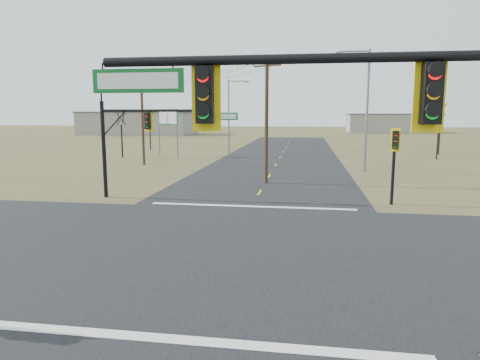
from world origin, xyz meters
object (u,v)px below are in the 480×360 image
streetlight_c (230,113)px  bare_tree_a (121,117)px  mast_arm_far (152,128)px  utility_pole_near (267,119)px  pedestal_signal_ne (395,149)px  highway_sign (168,123)px  bare_tree_b (149,116)px  utility_pole_far (143,120)px  mast_arm_near (444,132)px  bare_tree_d (441,108)px  bare_tree_c (439,123)px  streetlight_a (365,104)px

streetlight_c → bare_tree_a: streetlight_c is taller
mast_arm_far → utility_pole_near: 9.68m
pedestal_signal_ne → streetlight_c: bearing=141.4°
utility_pole_near → pedestal_signal_ne: bearing=-39.9°
mast_arm_far → highway_sign: mast_arm_far is taller
highway_sign → bare_tree_b: 11.28m
bare_tree_a → bare_tree_b: (-0.67, 11.52, 0.04)m
streetlight_c → bare_tree_b: (-13.48, 7.35, -0.41)m
utility_pole_far → streetlight_c: streetlight_c is taller
mast_arm_far → utility_pole_far: bearing=129.1°
mast_arm_near → mast_arm_far: size_ratio=1.17×
utility_pole_far → streetlight_c: bearing=56.1°
mast_arm_far → bare_tree_a: (-12.78, 24.07, 0.44)m
bare_tree_b → utility_pole_far: bearing=-71.6°
streetlight_c → mast_arm_far: bearing=-67.3°
utility_pole_far → mast_arm_near: bearing=-61.2°
utility_pole_far → bare_tree_d: 38.24m
pedestal_signal_ne → streetlight_c: (-14.65, 27.93, 2.06)m
utility_pole_near → bare_tree_d: size_ratio=1.26×
pedestal_signal_ne → bare_tree_c: size_ratio=0.85×
streetlight_a → streetlight_c: (-14.77, 12.93, -0.89)m
bare_tree_a → bare_tree_b: bare_tree_a is taller
mast_arm_near → highway_sign: (-19.37, 43.83, -0.89)m
mast_arm_near → streetlight_c: bearing=99.7°
utility_pole_far → streetlight_a: size_ratio=0.81×
bare_tree_b → bare_tree_d: 40.46m
mast_arm_far → streetlight_c: bearing=105.9°
utility_pole_far → streetlight_c: 13.26m
streetlight_c → bare_tree_d: bearing=35.1°
streetlight_a → streetlight_c: bearing=137.9°
utility_pole_near → utility_pole_far: 17.18m
utility_pole_near → streetlight_c: 22.10m
utility_pole_near → highway_sign: (-14.04, 18.92, -0.76)m
streetlight_c → utility_pole_near: bearing=-50.1°
mast_arm_far → pedestal_signal_ne: (14.69, 0.31, -1.16)m
bare_tree_b → bare_tree_c: bare_tree_b is taller
utility_pole_far → bare_tree_a: 8.74m
highway_sign → bare_tree_d: (34.46, 8.04, 1.92)m
pedestal_signal_ne → bare_tree_a: bearing=162.8°
mast_arm_near → bare_tree_c: size_ratio=1.92×
mast_arm_far → bare_tree_b: size_ratio=1.42×
bare_tree_a → mast_arm_near: bearing=-59.5°
bare_tree_a → utility_pole_far: bearing=-51.5°
pedestal_signal_ne → mast_arm_near: bearing=-75.1°
streetlight_a → bare_tree_a: 28.97m
mast_arm_far → streetlight_c: 28.25m
bare_tree_a → bare_tree_c: bare_tree_a is taller
mast_arm_far → bare_tree_b: bearing=126.7°
bare_tree_b → bare_tree_c: 39.20m
mast_arm_near → bare_tree_a: bearing=115.8°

